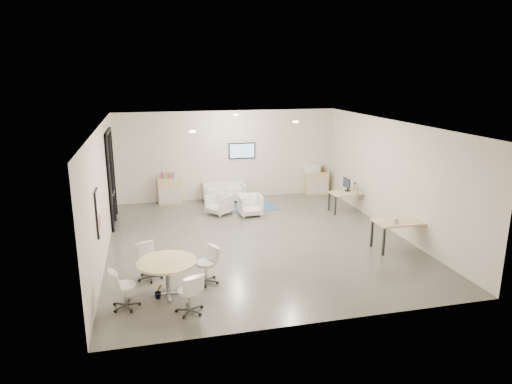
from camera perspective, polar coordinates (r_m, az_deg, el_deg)
The scene contains 21 objects.
room_shell at distance 12.29m, azimuth 0.22°, elevation 1.05°, with size 9.60×10.60×4.80m.
glass_door at distance 14.46m, azimuth -17.65°, elevation 2.04°, with size 0.09×1.90×2.85m.
artwork at distance 10.49m, azimuth -19.17°, elevation -2.51°, with size 0.05×0.54×1.04m.
wall_tv at distance 16.63m, azimuth -1.77°, elevation 5.18°, with size 0.98×0.06×0.58m.
ceiling_spots at distance 12.78m, azimuth -1.55°, elevation 8.76°, with size 3.14×4.14×0.03m.
sideboard_left at distance 16.39m, azimuth -10.76°, elevation 0.13°, with size 0.80×0.42×0.90m.
sideboard_right at distance 17.51m, azimuth 7.57°, elevation 1.10°, with size 0.84×0.41×0.84m.
books at distance 16.26m, azimuth -10.99°, elevation 2.04°, with size 0.47×0.14×0.22m.
printer at distance 17.32m, azimuth 7.01°, elevation 2.95°, with size 0.53×0.45×0.35m.
loveseat at distance 16.47m, azimuth -4.00°, elevation -0.08°, with size 1.54×0.81×0.57m.
blue_rug at distance 15.62m, azimuth -0.22°, elevation -2.02°, with size 1.49×0.99×0.01m, color #2D4E8A.
armchair_left at distance 14.96m, azimuth -4.61°, elevation -1.41°, with size 0.70×0.66×0.72m, color silver.
armchair_right at distance 14.77m, azimuth -0.71°, elevation -1.53°, with size 0.73×0.68×0.75m, color silver.
desk_rear at distance 15.40m, azimuth 11.59°, elevation -0.26°, with size 1.33×0.73×0.67m.
desk_front at distance 12.49m, azimuth 17.85°, elevation -3.78°, with size 1.49×0.75×0.77m.
monitor at distance 15.44m, azimuth 11.28°, elevation 0.96°, with size 0.20×0.50×0.44m.
round_table at distance 9.68m, azimuth -11.06°, elevation -8.93°, with size 1.23×1.23×0.75m.
meeting_chairs at distance 9.79m, azimuth -10.98°, elevation -10.29°, with size 2.46×2.46×0.82m.
plant_cabinet at distance 17.53m, azimuth 8.49°, elevation 2.86°, with size 0.25×0.28×0.21m, color #3F7F3F.
plant_floor at distance 9.81m, azimuth -12.05°, elevation -12.50°, with size 0.17×0.32×0.14m, color #3F7F3F.
cup at distance 12.14m, azimuth 17.08°, elevation -3.53°, with size 0.13×0.10×0.13m, color white.
Camera 1 is at (-2.84, -11.60, 4.50)m, focal length 32.00 mm.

